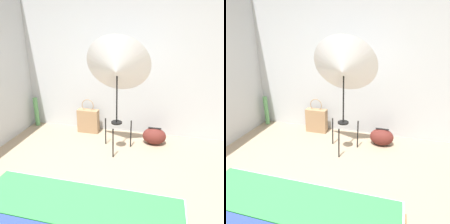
{
  "view_description": "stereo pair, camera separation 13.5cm",
  "coord_description": "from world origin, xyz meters",
  "views": [
    {
      "loc": [
        0.76,
        -1.41,
        1.78
      ],
      "look_at": [
        0.1,
        1.36,
        0.7
      ],
      "focal_mm": 35.0,
      "sensor_mm": 36.0,
      "label": 1
    },
    {
      "loc": [
        0.89,
        -1.38,
        1.78
      ],
      "look_at": [
        0.1,
        1.36,
        0.7
      ],
      "focal_mm": 35.0,
      "sensor_mm": 36.0,
      "label": 2
    }
  ],
  "objects": [
    {
      "name": "wall_back",
      "position": [
        0.0,
        2.27,
        1.3
      ],
      "size": [
        8.0,
        0.05,
        2.6
      ],
      "color": "#B7BCC1",
      "rests_on": "ground_plane"
    },
    {
      "name": "photo_umbrella",
      "position": [
        0.12,
        1.57,
        1.27
      ],
      "size": [
        0.93,
        0.59,
        1.74
      ],
      "color": "black",
      "rests_on": "ground_plane"
    },
    {
      "name": "tote_bag",
      "position": [
        -0.51,
        2.07,
        0.22
      ],
      "size": [
        0.38,
        0.15,
        0.63
      ],
      "color": "#9E7A56",
      "rests_on": "ground_plane"
    },
    {
      "name": "duffel_bag",
      "position": [
        0.69,
        1.89,
        0.14
      ],
      "size": [
        0.38,
        0.28,
        0.28
      ],
      "color": "#5B231E",
      "rests_on": "ground_plane"
    },
    {
      "name": "paper_roll",
      "position": [
        -1.6,
        2.12,
        0.28
      ],
      "size": [
        0.08,
        0.08,
        0.56
      ],
      "color": "#56995B",
      "rests_on": "ground_plane"
    }
  ]
}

